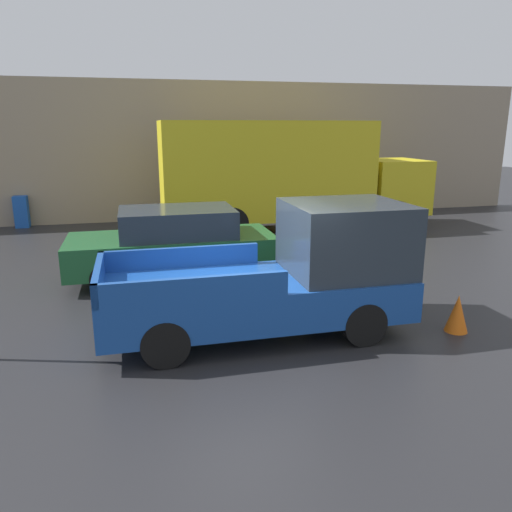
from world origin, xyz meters
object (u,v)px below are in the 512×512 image
object	(u,v)px
delivery_truck	(286,173)
newspaper_box	(21,212)
pickup_truck	(287,275)
traffic_cone	(457,313)
car	(174,243)

from	to	relation	value
delivery_truck	newspaper_box	size ratio (longest dim) A/B	8.14
pickup_truck	traffic_cone	distance (m)	3.03
pickup_truck	delivery_truck	bearing A→B (deg)	72.98
pickup_truck	car	world-z (taller)	pickup_truck
car	newspaper_box	distance (m)	8.69
pickup_truck	car	xyz separation A→B (m)	(-1.60, 3.59, -0.17)
delivery_truck	traffic_cone	distance (m)	9.08
car	delivery_truck	bearing A→B (deg)	48.14
delivery_truck	traffic_cone	size ratio (longest dim) A/B	13.75
pickup_truck	car	distance (m)	3.94
pickup_truck	traffic_cone	xyz separation A→B (m)	(2.85, -0.76, -0.67)
car	traffic_cone	distance (m)	6.25
car	traffic_cone	bearing A→B (deg)	-44.33
car	delivery_truck	xyz separation A→B (m)	(4.11, 4.58, 1.10)
pickup_truck	newspaper_box	world-z (taller)	pickup_truck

